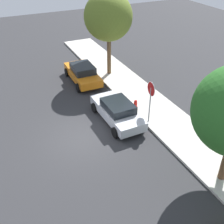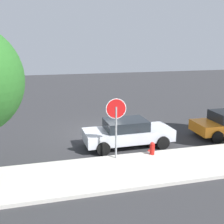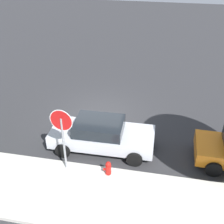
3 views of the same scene
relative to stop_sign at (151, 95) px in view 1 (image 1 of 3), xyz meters
The scene contains 7 objects.
ground_plane 4.60m from the stop_sign, 94.79° to the right, with size 60.00×60.00×0.00m, color #2D2D30.
sidewalk_curb 2.22m from the stop_sign, 106.80° to the left, with size 32.00×2.94×0.14m, color beige.
stop_sign is the anchor object (origin of this frame).
parked_car_silver 2.30m from the stop_sign, 122.74° to the right, with size 4.39×2.01×1.35m.
parked_car_orange 7.35m from the stop_sign, 166.93° to the right, with size 4.37×2.01×1.40m.
street_tree_near_corner 8.01m from the stop_sign, behind, with size 3.63×3.63×6.44m.
fire_hydrant 2.30m from the stop_sign, behind, with size 0.30×0.22×0.72m.
Camera 1 is at (12.20, -3.94, 9.90)m, focal length 45.00 mm.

